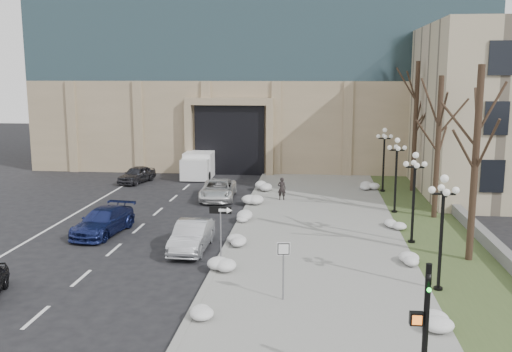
% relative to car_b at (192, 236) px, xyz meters
% --- Properties ---
extents(sidewalk, '(9.00, 40.00, 0.12)m').
position_rel_car_b_xyz_m(sidewalk, '(6.14, 3.64, -0.66)').
color(sidewalk, gray).
rests_on(sidewalk, ground).
extents(curb, '(0.30, 40.00, 0.14)m').
position_rel_car_b_xyz_m(curb, '(1.64, 3.64, -0.65)').
color(curb, gray).
rests_on(curb, ground).
extents(grass_strip, '(4.00, 40.00, 0.10)m').
position_rel_car_b_xyz_m(grass_strip, '(12.64, 3.64, -0.67)').
color(grass_strip, '#3A4C26').
rests_on(grass_strip, ground).
extents(stone_wall, '(0.50, 30.00, 0.70)m').
position_rel_car_b_xyz_m(stone_wall, '(14.64, 5.64, -0.37)').
color(stone_wall, slate).
rests_on(stone_wall, ground).
extents(car_b, '(1.56, 4.40, 1.45)m').
position_rel_car_b_xyz_m(car_b, '(0.00, 0.00, 0.00)').
color(car_b, '#ABADB3').
rests_on(car_b, ground).
extents(car_c, '(2.58, 5.05, 1.40)m').
position_rel_car_b_xyz_m(car_c, '(-5.40, 2.36, -0.02)').
color(car_c, navy).
rests_on(car_c, ground).
extents(car_d, '(2.60, 5.08, 1.37)m').
position_rel_car_b_xyz_m(car_d, '(-0.68, 11.63, -0.04)').
color(car_d, silver).
rests_on(car_d, ground).
extents(car_e, '(2.51, 4.17, 1.33)m').
position_rel_car_b_xyz_m(car_e, '(-8.20, 17.04, -0.06)').
color(car_e, '#323237').
rests_on(car_e, ground).
extents(pedestrian, '(0.60, 0.43, 1.55)m').
position_rel_car_b_xyz_m(pedestrian, '(3.75, 11.43, 0.17)').
color(pedestrian, black).
rests_on(pedestrian, sidewalk).
extents(box_truck, '(2.52, 6.70, 2.11)m').
position_rel_car_b_xyz_m(box_truck, '(-3.77, 20.85, 0.30)').
color(box_truck, silver).
rests_on(box_truck, ground).
extents(one_way_sign, '(1.04, 0.28, 2.79)m').
position_rel_car_b_xyz_m(one_way_sign, '(2.00, -2.28, 1.58)').
color(one_way_sign, slate).
rests_on(one_way_sign, ground).
extents(keep_sign, '(0.51, 0.11, 2.38)m').
position_rel_car_b_xyz_m(keep_sign, '(4.85, -6.09, 1.02)').
color(keep_sign, slate).
rests_on(keep_sign, ground).
extents(traffic_signal, '(0.66, 0.88, 3.91)m').
position_rel_car_b_xyz_m(traffic_signal, '(8.81, -12.60, 1.22)').
color(traffic_signal, black).
rests_on(traffic_signal, ground).
extents(snow_clump_b, '(1.10, 1.60, 0.36)m').
position_rel_car_b_xyz_m(snow_clump_b, '(2.34, -8.20, -0.42)').
color(snow_clump_b, silver).
rests_on(snow_clump_b, sidewalk).
extents(snow_clump_c, '(1.10, 1.60, 0.36)m').
position_rel_car_b_xyz_m(snow_clump_c, '(2.15, -3.12, -0.42)').
color(snow_clump_c, silver).
rests_on(snow_clump_c, sidewalk).
extents(snow_clump_d, '(1.10, 1.60, 0.36)m').
position_rel_car_b_xyz_m(snow_clump_d, '(1.83, 0.99, -0.42)').
color(snow_clump_d, silver).
rests_on(snow_clump_d, sidewalk).
extents(snow_clump_e, '(1.10, 1.60, 0.36)m').
position_rel_car_b_xyz_m(snow_clump_e, '(1.95, 5.38, -0.42)').
color(snow_clump_e, silver).
rests_on(snow_clump_e, sidewalk).
extents(snow_clump_f, '(1.10, 1.60, 0.36)m').
position_rel_car_b_xyz_m(snow_clump_f, '(2.03, 9.89, -0.42)').
color(snow_clump_f, silver).
rests_on(snow_clump_f, sidewalk).
extents(snow_clump_g, '(1.10, 1.60, 0.36)m').
position_rel_car_b_xyz_m(snow_clump_g, '(2.30, 14.59, -0.42)').
color(snow_clump_g, silver).
rests_on(snow_clump_g, sidewalk).
extents(snow_clump_h, '(1.10, 1.60, 0.36)m').
position_rel_car_b_xyz_m(snow_clump_h, '(10.43, -7.87, -0.42)').
color(snow_clump_h, silver).
rests_on(snow_clump_h, sidewalk).
extents(snow_clump_i, '(1.10, 1.60, 0.36)m').
position_rel_car_b_xyz_m(snow_clump_i, '(10.48, -1.49, -0.42)').
color(snow_clump_i, silver).
rests_on(snow_clump_i, sidewalk).
extents(snow_clump_j, '(1.10, 1.60, 0.36)m').
position_rel_car_b_xyz_m(snow_clump_j, '(10.53, 4.89, -0.42)').
color(snow_clump_j, silver).
rests_on(snow_clump_j, sidewalk).
extents(snow_clump_k, '(1.10, 1.60, 0.36)m').
position_rel_car_b_xyz_m(snow_clump_k, '(9.99, 15.77, -0.42)').
color(snow_clump_k, silver).
rests_on(snow_clump_k, sidewalk).
extents(lamppost_a, '(1.18, 1.18, 4.76)m').
position_rel_car_b_xyz_m(lamppost_a, '(10.94, -4.36, 2.35)').
color(lamppost_a, black).
rests_on(lamppost_a, ground).
extents(lamppost_b, '(1.18, 1.18, 4.76)m').
position_rel_car_b_xyz_m(lamppost_b, '(10.94, 2.14, 2.35)').
color(lamppost_b, black).
rests_on(lamppost_b, ground).
extents(lamppost_c, '(1.18, 1.18, 4.76)m').
position_rel_car_b_xyz_m(lamppost_c, '(10.94, 8.64, 2.35)').
color(lamppost_c, black).
rests_on(lamppost_c, ground).
extents(lamppost_d, '(1.18, 1.18, 4.76)m').
position_rel_car_b_xyz_m(lamppost_d, '(10.94, 15.14, 2.35)').
color(lamppost_d, black).
rests_on(lamppost_d, ground).
extents(tree_near, '(3.20, 3.20, 9.00)m').
position_rel_car_b_xyz_m(tree_near, '(13.14, -0.36, 5.10)').
color(tree_near, black).
rests_on(tree_near, ground).
extents(tree_mid, '(3.20, 3.20, 8.50)m').
position_rel_car_b_xyz_m(tree_mid, '(13.14, 7.64, 4.78)').
color(tree_mid, black).
rests_on(tree_mid, ground).
extents(tree_far, '(3.20, 3.20, 9.50)m').
position_rel_car_b_xyz_m(tree_far, '(13.14, 15.64, 5.43)').
color(tree_far, black).
rests_on(tree_far, ground).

